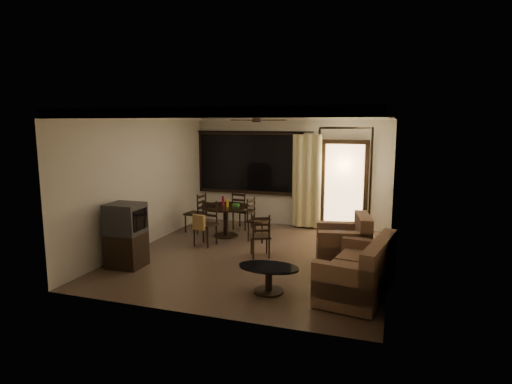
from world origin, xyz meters
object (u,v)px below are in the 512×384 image
(dining_chair_west, at_px, (196,220))
(armchair, at_px, (346,245))
(dining_chair_south, at_px, (205,231))
(tv_cabinet, at_px, (126,235))
(dining_chair_north, at_px, (242,217))
(side_chair, at_px, (260,244))
(coffee_table, at_px, (269,275))
(dining_table, at_px, (226,212))
(dining_chair_east, at_px, (258,228))
(sofa, at_px, (361,273))

(dining_chair_west, relative_size, armchair, 0.86)
(dining_chair_south, distance_m, tv_cabinet, 1.88)
(dining_chair_south, relative_size, dining_chair_north, 1.00)
(dining_chair_north, distance_m, side_chair, 2.30)
(dining_chair_north, relative_size, armchair, 0.86)
(dining_chair_south, height_order, dining_chair_north, same)
(dining_chair_south, bearing_deg, dining_chair_north, 90.00)
(dining_chair_north, bearing_deg, coffee_table, 124.55)
(dining_chair_west, distance_m, tv_cabinet, 2.68)
(dining_table, distance_m, dining_chair_south, 0.90)
(dining_chair_east, bearing_deg, tv_cabinet, 152.97)
(dining_table, height_order, armchair, armchair)
(dining_table, distance_m, dining_chair_west, 0.88)
(dining_chair_west, height_order, dining_chair_east, same)
(tv_cabinet, xyz_separation_m, coffee_table, (2.80, -0.35, -0.31))
(dining_chair_west, xyz_separation_m, tv_cabinet, (-0.08, -2.66, 0.31))
(sofa, relative_size, side_chair, 2.02)
(tv_cabinet, bearing_deg, coffee_table, -8.86)
(dining_chair_west, relative_size, dining_chair_south, 1.00)
(armchair, bearing_deg, sofa, -85.87)
(sofa, bearing_deg, tv_cabinet, -170.66)
(dining_chair_south, xyz_separation_m, side_chair, (1.36, -0.38, -0.05))
(dining_chair_south, bearing_deg, coffee_table, -36.55)
(dining_chair_east, relative_size, tv_cabinet, 0.81)
(dining_chair_west, distance_m, side_chair, 2.47)
(dining_chair_east, distance_m, dining_chair_south, 1.20)
(dining_table, relative_size, dining_chair_north, 1.19)
(dining_chair_west, bearing_deg, sofa, 65.29)
(tv_cabinet, height_order, sofa, tv_cabinet)
(dining_chair_south, xyz_separation_m, coffee_table, (2.03, -2.04, -0.03))
(dining_chair_east, distance_m, tv_cabinet, 2.99)
(dining_chair_north, bearing_deg, tv_cabinet, 81.50)
(tv_cabinet, xyz_separation_m, armchair, (3.79, 1.28, -0.20))
(dining_chair_north, height_order, sofa, dining_chair_north)
(armchair, bearing_deg, tv_cabinet, -173.19)
(dining_chair_south, distance_m, sofa, 3.79)
(dining_chair_north, distance_m, armchair, 3.44)
(tv_cabinet, bearing_deg, side_chair, 29.77)
(dining_chair_north, bearing_deg, dining_chair_south, 90.00)
(dining_table, xyz_separation_m, dining_chair_west, (-0.83, 0.12, -0.28))
(dining_table, bearing_deg, dining_chair_west, 171.48)
(dining_chair_south, bearing_deg, side_chair, -7.10)
(dining_table, xyz_separation_m, dining_chair_north, (0.12, 0.78, -0.28))
(dining_chair_west, xyz_separation_m, dining_chair_north, (0.94, 0.65, 0.00))
(dining_chair_east, bearing_deg, armchair, -110.29)
(dining_chair_north, bearing_deg, dining_chair_west, 43.24)
(dining_chair_north, height_order, side_chair, dining_chair_north)
(side_chair, bearing_deg, coffee_table, 86.07)
(sofa, bearing_deg, side_chair, 156.34)
(dining_chair_east, bearing_deg, coffee_table, -150.15)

